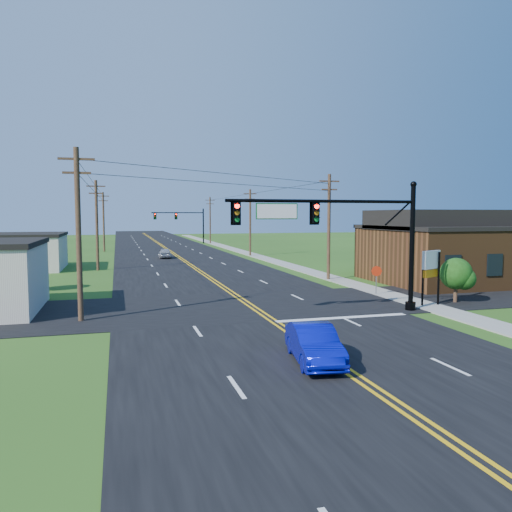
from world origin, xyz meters
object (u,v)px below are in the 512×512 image
object	(u,v)px
signal_mast_main	(341,230)
stop_sign	(376,274)
blue_car	(314,345)
signal_mast_far	(181,220)

from	to	relation	value
signal_mast_main	stop_sign	size ratio (longest dim) A/B	5.50
blue_car	stop_sign	size ratio (longest dim) A/B	2.07
signal_mast_main	signal_mast_far	xyz separation A→B (m)	(0.10, 72.00, -0.20)
signal_mast_far	stop_sign	size ratio (longest dim) A/B	5.34
blue_car	signal_mast_main	bearing A→B (deg)	67.67
signal_mast_main	signal_mast_far	distance (m)	72.00
signal_mast_main	signal_mast_far	size ratio (longest dim) A/B	1.03
blue_car	stop_sign	bearing A→B (deg)	61.89
blue_car	stop_sign	distance (m)	17.02
signal_mast_far	blue_car	distance (m)	80.40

